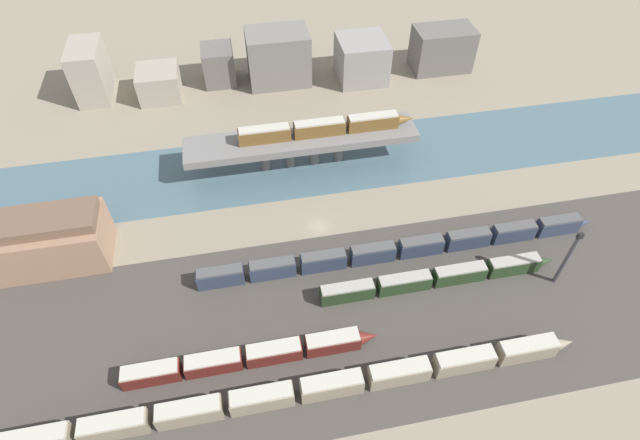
# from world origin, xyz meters

# --- Properties ---
(ground_plane) EXTENTS (400.00, 400.00, 0.00)m
(ground_plane) POSITION_xyz_m (0.00, 0.00, 0.00)
(ground_plane) COLOR gray
(railbed_yard) EXTENTS (280.00, 42.00, 0.01)m
(railbed_yard) POSITION_xyz_m (0.00, -24.00, 0.00)
(railbed_yard) COLOR #423D38
(railbed_yard) RESTS_ON ground
(river_water) EXTENTS (320.00, 24.28, 0.01)m
(river_water) POSITION_xyz_m (0.00, 21.61, 0.00)
(river_water) COLOR #47606B
(river_water) RESTS_ON ground
(bridge) EXTENTS (55.50, 9.94, 8.34)m
(bridge) POSITION_xyz_m (0.00, 21.61, 6.88)
(bridge) COLOR slate
(bridge) RESTS_ON ground
(train_on_bridge) EXTENTS (42.32, 2.91, 3.68)m
(train_on_bridge) POSITION_xyz_m (5.74, 21.61, 10.13)
(train_on_bridge) COLOR brown
(train_on_bridge) RESTS_ON bridge
(train_yard_near) EXTENTS (95.62, 2.98, 4.03)m
(train_yard_near) POSITION_xyz_m (-9.56, -37.11, 1.98)
(train_yard_near) COLOR gray
(train_yard_near) RESTS_ON ground
(train_yard_mid) EXTENTS (44.64, 3.04, 3.47)m
(train_yard_mid) POSITION_xyz_m (-17.52, -29.17, 1.70)
(train_yard_mid) COLOR #5B1E19
(train_yard_mid) RESTS_ON ground
(train_yard_far) EXTENTS (48.37, 2.63, 3.71)m
(train_yard_far) POSITION_xyz_m (20.07, -19.34, 1.81)
(train_yard_far) COLOR #23381E
(train_yard_far) RESTS_ON ground
(train_yard_outer) EXTENTS (84.46, 2.61, 4.06)m
(train_yard_outer) POSITION_xyz_m (15.12, -11.21, 2.00)
(train_yard_outer) COLOR #2D384C
(train_yard_outer) RESTS_ON ground
(warehouse_building) EXTENTS (22.51, 12.04, 12.15)m
(warehouse_building) POSITION_xyz_m (-54.80, 1.60, 5.78)
(warehouse_building) COLOR #937056
(warehouse_building) RESTS_ON ground
(signal_tower) EXTENTS (1.00, 0.81, 14.28)m
(signal_tower) POSITION_xyz_m (43.36, -23.33, 7.18)
(signal_tower) COLOR #4C4C51
(signal_tower) RESTS_ON ground
(city_block_far_left) EXTENTS (8.45, 15.26, 14.88)m
(city_block_far_left) POSITION_xyz_m (-53.06, 62.83, 7.44)
(city_block_far_left) COLOR gray
(city_block_far_left) RESTS_ON ground
(city_block_left) EXTENTS (11.39, 11.73, 8.32)m
(city_block_left) POSITION_xyz_m (-34.86, 58.64, 4.16)
(city_block_left) COLOR gray
(city_block_left) RESTS_ON ground
(city_block_center) EXTENTS (8.98, 10.41, 10.47)m
(city_block_center) POSITION_xyz_m (-17.69, 63.55, 5.24)
(city_block_center) COLOR #605B56
(city_block_center) RESTS_ON ground
(city_block_right) EXTENTS (17.64, 12.20, 15.17)m
(city_block_right) POSITION_xyz_m (-0.41, 60.42, 7.58)
(city_block_right) COLOR slate
(city_block_right) RESTS_ON ground
(city_block_far_right) EXTENTS (13.94, 13.94, 12.17)m
(city_block_far_right) POSITION_xyz_m (23.76, 57.27, 6.08)
(city_block_far_right) COLOR gray
(city_block_far_right) RESTS_ON ground
(city_block_tall) EXTENTS (17.45, 10.46, 12.56)m
(city_block_tall) POSITION_xyz_m (48.96, 58.25, 6.28)
(city_block_tall) COLOR #605B56
(city_block_tall) RESTS_ON ground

